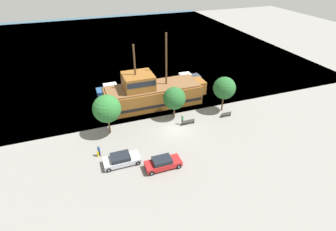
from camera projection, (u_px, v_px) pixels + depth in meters
The scene contains 15 objects.
ground_plane at pixel (176, 129), 37.69m from camera, with size 160.00×160.00×0.00m, color gray.
water_surface at pixel (118, 44), 72.81m from camera, with size 80.00×80.00×0.00m, color #33566B.
pirate_ship at pixel (152, 93), 42.72m from camera, with size 16.79×5.42×11.60m.
moored_boat_dockside at pixel (187, 78), 51.10m from camera, with size 5.32×2.14×1.76m.
moored_boat_outer at pixel (113, 90), 47.05m from camera, with size 5.84×2.34×1.70m.
parked_car_curb_front at pixel (163, 163), 30.58m from camera, with size 4.25×1.80×1.38m.
parked_car_curb_mid at pixel (121, 159), 31.18m from camera, with size 4.32×2.02×1.30m.
fire_hydrant at pixel (98, 154), 32.42m from camera, with size 0.42×0.25×0.76m.
bench_promenade_east at pixel (188, 122), 38.50m from camera, with size 1.94×0.45×0.85m.
bench_promenade_west at pixel (226, 114), 40.33m from camera, with size 1.54×0.45×0.85m.
pedestrian_walking_near at pixel (182, 119), 38.27m from camera, with size 0.32×0.32×1.70m.
pedestrian_walking_far at pixel (99, 151), 32.35m from camera, with size 0.32×0.32×1.54m.
tree_row_east at pixel (107, 109), 34.80m from camera, with size 3.80×3.80×5.84m.
tree_row_mideast at pixel (174, 98), 38.74m from camera, with size 3.39×3.39×4.95m.
tree_row_midwest at pixel (224, 88), 40.09m from camera, with size 3.45×3.45×5.68m.
Camera 1 is at (-11.52, -28.75, 21.59)m, focal length 28.00 mm.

